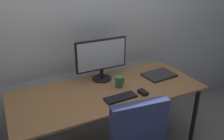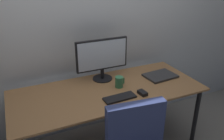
% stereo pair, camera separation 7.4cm
% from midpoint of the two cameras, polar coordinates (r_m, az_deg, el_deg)
% --- Properties ---
extents(back_wall, '(6.40, 0.10, 2.60)m').
position_cam_midpoint_polar(back_wall, '(2.50, -7.42, 12.10)').
color(back_wall, silver).
rests_on(back_wall, ground).
extents(desk, '(1.79, 0.75, 0.74)m').
position_cam_midpoint_polar(desk, '(2.25, -1.86, -6.49)').
color(desk, olive).
rests_on(desk, ground).
extents(monitor, '(0.53, 0.20, 0.43)m').
position_cam_midpoint_polar(monitor, '(2.32, -3.51, 3.17)').
color(monitor, black).
rests_on(monitor, desk).
extents(keyboard, '(0.29, 0.12, 0.02)m').
position_cam_midpoint_polar(keyboard, '(2.07, 1.07, -6.73)').
color(keyboard, black).
rests_on(keyboard, desk).
extents(mouse, '(0.07, 0.10, 0.03)m').
position_cam_midpoint_polar(mouse, '(2.15, 6.55, -5.43)').
color(mouse, black).
rests_on(mouse, desk).
extents(coffee_mug, '(0.09, 0.08, 0.11)m').
position_cam_midpoint_polar(coffee_mug, '(2.24, 0.79, -2.90)').
color(coffee_mug, '#387F51').
rests_on(coffee_mug, desk).
extents(laptop, '(0.34, 0.26, 0.02)m').
position_cam_midpoint_polar(laptop, '(2.52, 10.58, -1.19)').
color(laptop, '#2D2D30').
rests_on(laptop, desk).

